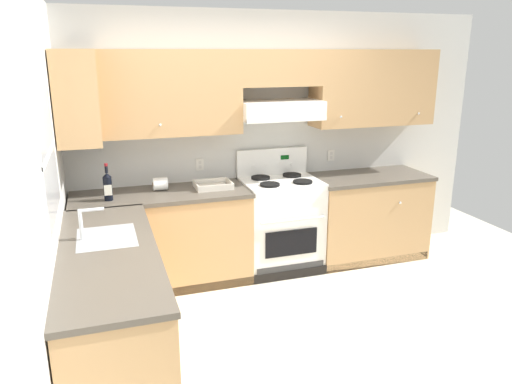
{
  "coord_description": "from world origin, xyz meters",
  "views": [
    {
      "loc": [
        -1.25,
        -3.15,
        2.16
      ],
      "look_at": [
        0.01,
        0.7,
        1.0
      ],
      "focal_mm": 34.52,
      "sensor_mm": 36.0,
      "label": 1
    }
  ],
  "objects_px": {
    "stove": "(281,223)",
    "wine_bottle": "(108,186)",
    "paper_towel_roll": "(160,184)",
    "bowl": "(213,186)"
  },
  "relations": [
    {
      "from": "stove",
      "to": "wine_bottle",
      "type": "relative_size",
      "value": 3.65
    },
    {
      "from": "stove",
      "to": "paper_towel_roll",
      "type": "distance_m",
      "value": 1.28
    },
    {
      "from": "stove",
      "to": "wine_bottle",
      "type": "height_order",
      "value": "wine_bottle"
    },
    {
      "from": "bowl",
      "to": "paper_towel_roll",
      "type": "height_order",
      "value": "paper_towel_roll"
    },
    {
      "from": "wine_bottle",
      "to": "paper_towel_roll",
      "type": "height_order",
      "value": "wine_bottle"
    },
    {
      "from": "stove",
      "to": "bowl",
      "type": "distance_m",
      "value": 0.82
    },
    {
      "from": "bowl",
      "to": "paper_towel_roll",
      "type": "xyz_separation_m",
      "value": [
        -0.49,
        0.08,
        0.04
      ]
    },
    {
      "from": "stove",
      "to": "paper_towel_roll",
      "type": "relative_size",
      "value": 8.82
    },
    {
      "from": "paper_towel_roll",
      "to": "wine_bottle",
      "type": "bearing_deg",
      "value": -158.24
    },
    {
      "from": "wine_bottle",
      "to": "paper_towel_roll",
      "type": "bearing_deg",
      "value": 21.76
    }
  ]
}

